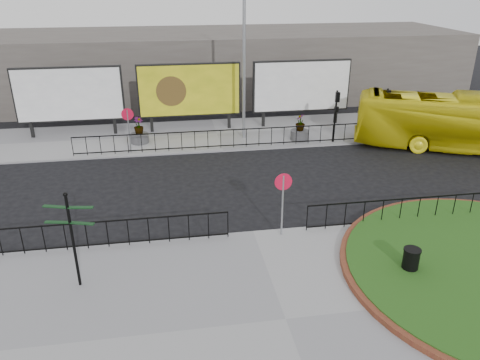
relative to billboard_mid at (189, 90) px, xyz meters
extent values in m
plane|color=black|center=(1.50, -12.97, -2.60)|extent=(90.00, 90.00, 0.00)
cube|color=gray|center=(1.50, -17.97, -2.54)|extent=(30.00, 10.00, 0.12)
cube|color=gray|center=(1.50, -0.97, -2.54)|extent=(44.00, 6.00, 0.12)
cylinder|color=gray|center=(-3.50, -3.57, -1.28)|extent=(0.07, 0.07, 2.40)
cylinder|color=red|center=(-3.50, -3.57, -0.33)|extent=(0.64, 0.03, 0.64)
cylinder|color=white|center=(-3.50, -3.55, -0.33)|extent=(0.50, 0.03, 0.50)
cylinder|color=gray|center=(2.50, -13.37, -1.28)|extent=(0.07, 0.07, 2.40)
cylinder|color=red|center=(2.50, -13.37, -0.33)|extent=(0.64, 0.03, 0.64)
cylinder|color=white|center=(2.50, -13.35, -0.33)|extent=(0.50, 0.03, 0.50)
cube|color=black|center=(-9.40, 0.03, -1.98)|extent=(0.18, 0.18, 1.00)
cube|color=black|center=(-4.60, 0.03, -1.98)|extent=(0.18, 0.18, 1.00)
cube|color=black|center=(-7.00, 0.03, 0.02)|extent=(6.20, 0.25, 3.20)
cube|color=white|center=(-7.00, -0.13, 0.02)|extent=(6.00, 0.06, 3.00)
cube|color=black|center=(-2.40, 0.03, -1.98)|extent=(0.18, 0.18, 1.00)
cube|color=black|center=(2.40, 0.03, -1.98)|extent=(0.18, 0.18, 1.00)
cube|color=black|center=(0.00, 0.03, 0.02)|extent=(6.20, 0.25, 3.20)
cube|color=yellow|center=(0.00, -0.13, 0.02)|extent=(6.00, 0.06, 3.00)
cube|color=black|center=(4.60, 0.03, -1.98)|extent=(0.18, 0.18, 1.00)
cube|color=black|center=(9.40, 0.03, -1.98)|extent=(0.18, 0.18, 1.00)
cube|color=black|center=(7.00, 0.03, 0.02)|extent=(6.20, 0.25, 3.20)
cube|color=white|center=(7.00, -0.13, 0.02)|extent=(6.00, 0.06, 3.00)
cylinder|color=gray|center=(3.00, -1.97, 2.02)|extent=(0.18, 0.18, 9.00)
cylinder|color=black|center=(8.00, -3.57, -0.98)|extent=(0.10, 0.10, 3.00)
cube|color=black|center=(8.00, -3.69, 0.17)|extent=(0.22, 0.18, 0.55)
cube|color=black|center=(8.00, -3.69, -0.53)|extent=(0.20, 0.16, 0.30)
cylinder|color=black|center=(11.00, -3.57, -0.98)|extent=(0.10, 0.10, 3.00)
cube|color=black|center=(11.00, -3.69, 0.17)|extent=(0.22, 0.18, 0.55)
cube|color=black|center=(11.00, -3.69, -0.53)|extent=(0.20, 0.16, 0.30)
cube|color=#5D5752|center=(1.50, 9.03, -0.10)|extent=(40.00, 10.00, 5.00)
cylinder|color=black|center=(-4.48, -15.38, -0.93)|extent=(0.09, 0.09, 3.09)
sphere|color=black|center=(-4.48, -15.38, 0.66)|extent=(0.14, 0.14, 0.14)
cube|color=#0E3314|center=(-4.85, -15.27, 0.24)|extent=(0.73, 0.34, 0.03)
cube|color=#0E3314|center=(-4.10, -15.44, 0.24)|extent=(0.74, 0.24, 0.03)
cube|color=#0E3314|center=(-4.86, -15.31, -0.25)|extent=(0.74, 0.27, 0.03)
cube|color=#0E3314|center=(-4.11, -15.49, -0.25)|extent=(0.73, 0.34, 0.03)
cylinder|color=black|center=(6.00, -16.47, -2.05)|extent=(0.52, 0.52, 0.86)
cylinder|color=black|center=(6.00, -16.47, -1.59)|extent=(0.56, 0.56, 0.06)
imported|color=#D4C612|center=(14.49, -5.60, -1.04)|extent=(11.38, 6.74, 3.13)
cylinder|color=#4C4C4F|center=(-3.08, -1.97, -2.21)|extent=(1.03, 1.03, 0.54)
imported|color=#244512|center=(-3.08, -1.97, -1.45)|extent=(0.77, 0.77, 0.98)
cylinder|color=#4C4C4F|center=(6.17, -2.90, -2.20)|extent=(1.07, 1.07, 0.56)
imported|color=#244512|center=(6.17, -2.90, -1.43)|extent=(0.67, 0.67, 0.98)
camera|label=1|loc=(-1.45, -28.12, 6.47)|focal=35.00mm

